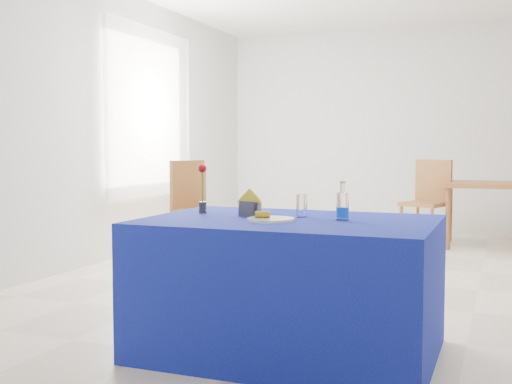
% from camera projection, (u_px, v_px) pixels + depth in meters
% --- Properties ---
extents(floor, '(7.00, 7.00, 0.00)m').
position_uv_depth(floor, '(344.00, 280.00, 5.62)').
color(floor, beige).
rests_on(floor, ground).
extents(room_shell, '(7.00, 7.00, 7.00)m').
position_uv_depth(room_shell, '(346.00, 79.00, 5.50)').
color(room_shell, silver).
rests_on(room_shell, ground).
extents(window_pane, '(0.04, 1.50, 1.60)m').
position_uv_depth(window_pane, '(146.00, 112.00, 7.16)').
color(window_pane, white).
rests_on(window_pane, room_shell).
extents(curtain, '(0.04, 1.75, 1.85)m').
position_uv_depth(curtain, '(151.00, 112.00, 7.13)').
color(curtain, white).
rests_on(curtain, room_shell).
extents(plate, '(0.26, 0.26, 0.01)m').
position_uv_depth(plate, '(271.00, 219.00, 3.49)').
color(plate, white).
rests_on(plate, blue_table).
extents(drinking_glass, '(0.06, 0.06, 0.13)m').
position_uv_depth(drinking_glass, '(302.00, 206.00, 3.69)').
color(drinking_glass, white).
rests_on(drinking_glass, blue_table).
extents(salt_shaker, '(0.03, 0.03, 0.08)m').
position_uv_depth(salt_shaker, '(259.00, 210.00, 3.68)').
color(salt_shaker, slate).
rests_on(salt_shaker, blue_table).
extents(pepper_shaker, '(0.03, 0.03, 0.08)m').
position_uv_depth(pepper_shaker, '(256.00, 209.00, 3.69)').
color(pepper_shaker, slate).
rests_on(pepper_shaker, blue_table).
extents(blue_table, '(1.60, 1.10, 0.76)m').
position_uv_depth(blue_table, '(289.00, 286.00, 3.61)').
color(blue_table, '#0F148B').
rests_on(blue_table, floor).
extents(water_bottle, '(0.07, 0.07, 0.21)m').
position_uv_depth(water_bottle, '(342.00, 207.00, 3.54)').
color(water_bottle, white).
rests_on(water_bottle, blue_table).
extents(napkin_holder, '(0.15, 0.09, 0.16)m').
position_uv_depth(napkin_holder, '(249.00, 208.00, 3.70)').
color(napkin_holder, '#37373C').
rests_on(napkin_holder, blue_table).
extents(rose_vase, '(0.05, 0.05, 0.30)m').
position_uv_depth(rose_vase, '(203.00, 189.00, 3.89)').
color(rose_vase, '#28272D').
rests_on(rose_vase, blue_table).
extents(oak_table, '(1.44, 0.97, 0.76)m').
position_uv_depth(oak_table, '(504.00, 189.00, 7.36)').
color(oak_table, '#99552C').
rests_on(oak_table, floor).
extents(chair_bg_left, '(0.59, 0.59, 1.01)m').
position_uv_depth(chair_bg_left, '(429.00, 196.00, 7.51)').
color(chair_bg_left, brown).
rests_on(chair_bg_left, floor).
extents(chair_win_a, '(0.58, 0.58, 1.03)m').
position_uv_depth(chair_win_a, '(195.00, 202.00, 6.60)').
color(chair_win_a, brown).
rests_on(chair_win_a, floor).
extents(chair_win_b, '(0.45, 0.45, 0.90)m').
position_uv_depth(chair_win_b, '(207.00, 203.00, 7.44)').
color(chair_win_b, brown).
rests_on(chair_win_b, floor).
extents(banana_pieces, '(0.09, 0.07, 0.04)m').
position_uv_depth(banana_pieces, '(263.00, 214.00, 3.50)').
color(banana_pieces, yellow).
rests_on(banana_pieces, plate).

